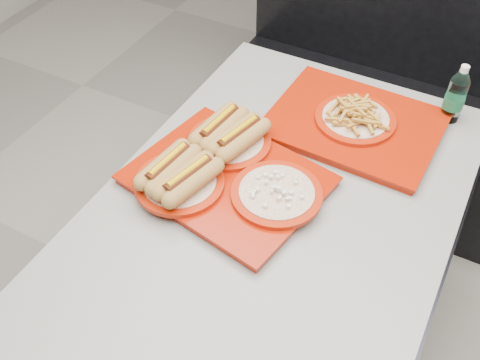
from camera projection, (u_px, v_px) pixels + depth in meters
The scene contains 6 objects.
ground at pixel (263, 349), 2.02m from camera, with size 6.00×6.00×0.00m, color gray.
diner_table at pixel (269, 249), 1.60m from camera, with size 0.92×1.42×0.75m.
booth_bench at pixel (379, 96), 2.41m from camera, with size 1.30×0.57×1.35m.
tray_near at pixel (222, 169), 1.54m from camera, with size 0.56×0.48×0.11m.
tray_far at pixel (355, 121), 1.70m from camera, with size 0.51×0.41×0.10m.
water_bottle at pixel (456, 97), 1.69m from camera, with size 0.06×0.06×0.19m.
Camera 1 is at (0.38, -0.91, 1.86)m, focal length 42.00 mm.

